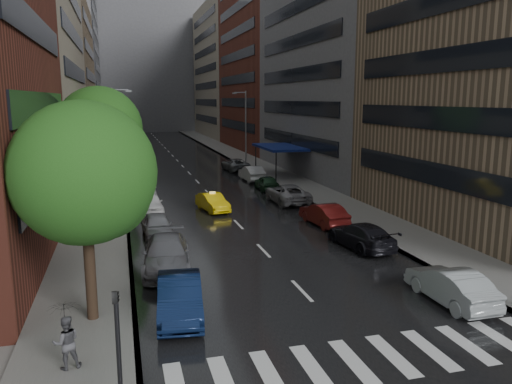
% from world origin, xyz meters
% --- Properties ---
extents(ground, '(220.00, 220.00, 0.00)m').
position_xyz_m(ground, '(0.00, 0.00, 0.00)').
color(ground, gray).
rests_on(ground, ground).
extents(road, '(14.00, 140.00, 0.01)m').
position_xyz_m(road, '(0.00, 50.00, 0.01)').
color(road, black).
rests_on(road, ground).
extents(sidewalk_left, '(4.00, 140.00, 0.15)m').
position_xyz_m(sidewalk_left, '(-9.00, 50.00, 0.07)').
color(sidewalk_left, gray).
rests_on(sidewalk_left, ground).
extents(sidewalk_right, '(4.00, 140.00, 0.15)m').
position_xyz_m(sidewalk_right, '(9.00, 50.00, 0.07)').
color(sidewalk_right, gray).
rests_on(sidewalk_right, ground).
extents(crosswalk, '(13.15, 2.80, 0.01)m').
position_xyz_m(crosswalk, '(0.20, -2.00, 0.01)').
color(crosswalk, silver).
rests_on(crosswalk, ground).
extents(buildings_left, '(8.00, 108.00, 38.00)m').
position_xyz_m(buildings_left, '(-15.00, 58.79, 15.99)').
color(buildings_left, maroon).
rests_on(buildings_left, ground).
extents(buildings_right, '(8.05, 109.10, 36.00)m').
position_xyz_m(buildings_right, '(15.00, 56.70, 15.03)').
color(buildings_right, '#937A5B').
rests_on(buildings_right, ground).
extents(building_far, '(40.00, 14.00, 32.00)m').
position_xyz_m(building_far, '(0.00, 118.00, 16.00)').
color(building_far, slate).
rests_on(building_far, ground).
extents(tree_near, '(5.14, 5.14, 8.20)m').
position_xyz_m(tree_near, '(-8.60, 3.18, 5.61)').
color(tree_near, '#382619').
rests_on(tree_near, ground).
extents(tree_mid, '(5.68, 5.68, 9.06)m').
position_xyz_m(tree_mid, '(-8.60, 19.80, 6.20)').
color(tree_mid, '#382619').
rests_on(tree_mid, ground).
extents(tree_far, '(5.62, 5.62, 8.96)m').
position_xyz_m(tree_far, '(-8.60, 34.84, 6.13)').
color(tree_far, '#382619').
rests_on(tree_far, ground).
extents(taxi, '(2.11, 4.18, 1.31)m').
position_xyz_m(taxi, '(-0.91, 20.47, 0.66)').
color(taxi, yellow).
rests_on(taxi, ground).
extents(parked_cars_left, '(2.75, 28.68, 1.58)m').
position_xyz_m(parked_cars_left, '(-5.40, 13.53, 0.75)').
color(parked_cars_left, '#0D1A3D').
rests_on(parked_cars_left, ground).
extents(parked_cars_right, '(2.73, 44.18, 1.54)m').
position_xyz_m(parked_cars_right, '(5.40, 22.19, 0.73)').
color(parked_cars_right, '#9FA6A8').
rests_on(parked_cars_right, ground).
extents(ped_black_umbrella, '(0.96, 0.98, 2.09)m').
position_xyz_m(ped_black_umbrella, '(-9.17, -0.30, 1.39)').
color(ped_black_umbrella, '#545359').
rests_on(ped_black_umbrella, sidewalk_left).
extents(traffic_light, '(0.18, 0.15, 3.45)m').
position_xyz_m(traffic_light, '(-7.60, -3.28, 2.23)').
color(traffic_light, black).
rests_on(traffic_light, sidewalk_left).
extents(street_lamp_left, '(1.74, 0.22, 9.00)m').
position_xyz_m(street_lamp_left, '(-7.72, 30.00, 4.89)').
color(street_lamp_left, gray).
rests_on(street_lamp_left, sidewalk_left).
extents(street_lamp_right, '(1.74, 0.22, 9.00)m').
position_xyz_m(street_lamp_right, '(7.72, 45.00, 4.89)').
color(street_lamp_right, gray).
rests_on(street_lamp_right, sidewalk_right).
extents(awning, '(4.00, 8.00, 3.12)m').
position_xyz_m(awning, '(8.98, 35.00, 3.13)').
color(awning, navy).
rests_on(awning, sidewalk_right).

